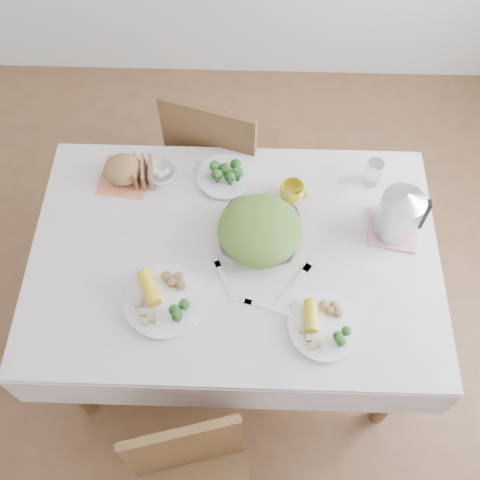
{
  "coord_description": "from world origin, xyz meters",
  "views": [
    {
      "loc": [
        0.05,
        -1.02,
        2.55
      ],
      "look_at": [
        0.02,
        0.02,
        0.82
      ],
      "focal_mm": 42.0,
      "sensor_mm": 36.0,
      "label": 1
    }
  ],
  "objects_px": {
    "dining_table": "(235,298)",
    "electric_kettle": "(400,212)",
    "chair_far": "(226,153)",
    "dinner_plate_right": "(324,327)",
    "salad_bowl": "(260,234)",
    "yellow_mug": "(292,192)",
    "dinner_plate_left": "(165,301)"
  },
  "relations": [
    {
      "from": "dining_table",
      "to": "dinner_plate_right",
      "type": "bearing_deg",
      "value": -42.54
    },
    {
      "from": "yellow_mug",
      "to": "electric_kettle",
      "type": "xyz_separation_m",
      "value": [
        0.38,
        -0.14,
        0.08
      ]
    },
    {
      "from": "salad_bowl",
      "to": "electric_kettle",
      "type": "relative_size",
      "value": 1.34
    },
    {
      "from": "chair_far",
      "to": "dinner_plate_left",
      "type": "height_order",
      "value": "chair_far"
    },
    {
      "from": "chair_far",
      "to": "yellow_mug",
      "type": "xyz_separation_m",
      "value": [
        0.28,
        -0.46,
        0.34
      ]
    },
    {
      "from": "chair_far",
      "to": "dinner_plate_right",
      "type": "bearing_deg",
      "value": 128.03
    },
    {
      "from": "salad_bowl",
      "to": "dinner_plate_right",
      "type": "bearing_deg",
      "value": -57.42
    },
    {
      "from": "chair_far",
      "to": "dinner_plate_left",
      "type": "bearing_deg",
      "value": 97.0
    },
    {
      "from": "dinner_plate_right",
      "to": "yellow_mug",
      "type": "height_order",
      "value": "yellow_mug"
    },
    {
      "from": "dinner_plate_right",
      "to": "dinner_plate_left",
      "type": "bearing_deg",
      "value": 171.68
    },
    {
      "from": "salad_bowl",
      "to": "yellow_mug",
      "type": "bearing_deg",
      "value": 57.97
    },
    {
      "from": "yellow_mug",
      "to": "dinner_plate_left",
      "type": "bearing_deg",
      "value": -134.11
    },
    {
      "from": "dining_table",
      "to": "chair_far",
      "type": "height_order",
      "value": "chair_far"
    },
    {
      "from": "dinner_plate_right",
      "to": "electric_kettle",
      "type": "distance_m",
      "value": 0.5
    },
    {
      "from": "salad_bowl",
      "to": "yellow_mug",
      "type": "height_order",
      "value": "yellow_mug"
    },
    {
      "from": "chair_far",
      "to": "dinner_plate_right",
      "type": "distance_m",
      "value": 1.12
    },
    {
      "from": "dinner_plate_right",
      "to": "yellow_mug",
      "type": "xyz_separation_m",
      "value": [
        -0.1,
        0.54,
        0.03
      ]
    },
    {
      "from": "dining_table",
      "to": "dinner_plate_right",
      "type": "xyz_separation_m",
      "value": [
        0.31,
        -0.29,
        0.4
      ]
    },
    {
      "from": "dinner_plate_left",
      "to": "electric_kettle",
      "type": "xyz_separation_m",
      "value": [
        0.82,
        0.32,
        0.11
      ]
    },
    {
      "from": "dining_table",
      "to": "chair_far",
      "type": "xyz_separation_m",
      "value": [
        -0.07,
        0.72,
        0.09
      ]
    },
    {
      "from": "dinner_plate_left",
      "to": "yellow_mug",
      "type": "bearing_deg",
      "value": 45.89
    },
    {
      "from": "dinner_plate_right",
      "to": "yellow_mug",
      "type": "relative_size",
      "value": 2.54
    },
    {
      "from": "salad_bowl",
      "to": "dinner_plate_right",
      "type": "height_order",
      "value": "salad_bowl"
    },
    {
      "from": "dining_table",
      "to": "electric_kettle",
      "type": "bearing_deg",
      "value": 11.19
    },
    {
      "from": "dining_table",
      "to": "yellow_mug",
      "type": "xyz_separation_m",
      "value": [
        0.21,
        0.25,
        0.43
      ]
    },
    {
      "from": "salad_bowl",
      "to": "dining_table",
      "type": "bearing_deg",
      "value": -146.98
    },
    {
      "from": "dinner_plate_left",
      "to": "electric_kettle",
      "type": "height_order",
      "value": "electric_kettle"
    },
    {
      "from": "yellow_mug",
      "to": "electric_kettle",
      "type": "bearing_deg",
      "value": -19.91
    },
    {
      "from": "salad_bowl",
      "to": "dinner_plate_right",
      "type": "distance_m",
      "value": 0.41
    },
    {
      "from": "yellow_mug",
      "to": "salad_bowl",
      "type": "bearing_deg",
      "value": -122.03
    },
    {
      "from": "chair_far",
      "to": "salad_bowl",
      "type": "distance_m",
      "value": 0.75
    },
    {
      "from": "dining_table",
      "to": "dinner_plate_left",
      "type": "relative_size",
      "value": 4.95
    }
  ]
}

